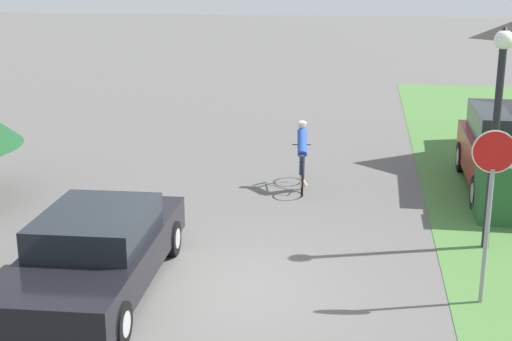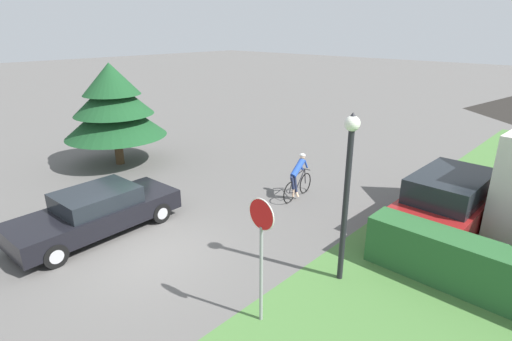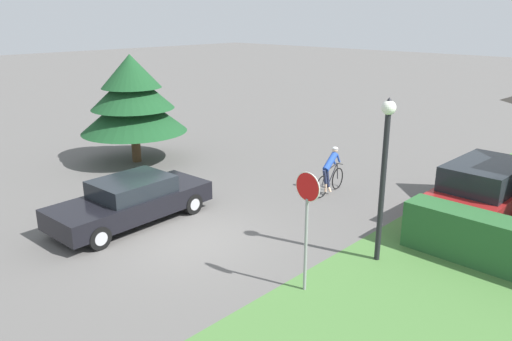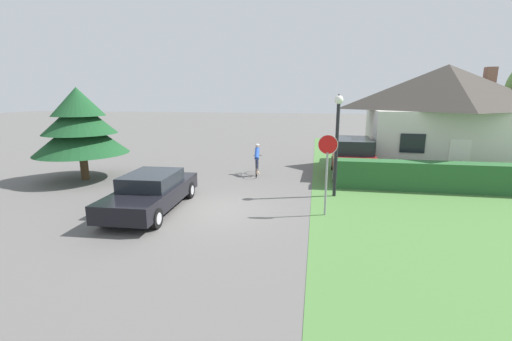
# 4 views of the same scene
# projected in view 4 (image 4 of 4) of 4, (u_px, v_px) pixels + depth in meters

# --- Properties ---
(ground_plane) EXTENTS (140.00, 140.00, 0.00)m
(ground_plane) POSITION_uv_depth(u_px,v_px,m) (209.00, 210.00, 12.19)
(ground_plane) COLOR #5B5956
(grass_verge_right) EXTENTS (16.00, 36.00, 0.01)m
(grass_verge_right) POSITION_uv_depth(u_px,v_px,m) (509.00, 194.00, 14.06)
(grass_verge_right) COLOR #477538
(grass_verge_right) RESTS_ON ground
(cottage_house) EXTENTS (8.19, 6.80, 5.57)m
(cottage_house) POSITION_uv_depth(u_px,v_px,m) (443.00, 116.00, 18.29)
(cottage_house) COLOR beige
(cottage_house) RESTS_ON ground
(hedge_row) EXTENTS (10.00, 0.90, 1.24)m
(hedge_row) POSITION_uv_depth(u_px,v_px,m) (455.00, 177.00, 14.38)
(hedge_row) COLOR #285B2D
(hedge_row) RESTS_ON ground
(sedan_left_lane) EXTENTS (2.06, 4.83, 1.33)m
(sedan_left_lane) POSITION_uv_depth(u_px,v_px,m) (152.00, 192.00, 12.04)
(sedan_left_lane) COLOR black
(sedan_left_lane) RESTS_ON ground
(cyclist) EXTENTS (0.44, 1.85, 1.59)m
(cyclist) POSITION_uv_depth(u_px,v_px,m) (257.00, 160.00, 17.37)
(cyclist) COLOR black
(cyclist) RESTS_ON ground
(parked_suv_right) EXTENTS (2.06, 4.57, 1.89)m
(parked_suv_right) POSITION_uv_depth(u_px,v_px,m) (353.00, 158.00, 17.08)
(parked_suv_right) COLOR maroon
(parked_suv_right) RESTS_ON ground
(stop_sign) EXTENTS (0.65, 0.07, 2.74)m
(stop_sign) POSITION_uv_depth(u_px,v_px,m) (327.00, 160.00, 11.22)
(stop_sign) COLOR gray
(stop_sign) RESTS_ON ground
(street_lamp) EXTENTS (0.34, 0.34, 4.06)m
(street_lamp) POSITION_uv_depth(u_px,v_px,m) (337.00, 131.00, 13.28)
(street_lamp) COLOR black
(street_lamp) RESTS_ON ground
(conifer_tall_near) EXTENTS (4.25, 4.25, 4.37)m
(conifer_tall_near) POSITION_uv_depth(u_px,v_px,m) (80.00, 126.00, 16.06)
(conifer_tall_near) COLOR #4C3823
(conifer_tall_near) RESTS_ON ground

